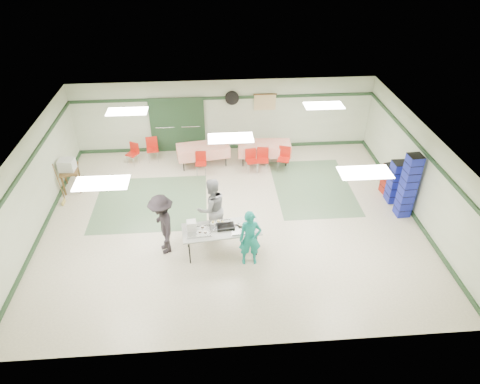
{
  "coord_description": "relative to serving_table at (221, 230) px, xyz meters",
  "views": [
    {
      "loc": [
        -0.53,
        -10.22,
        7.82
      ],
      "look_at": [
        0.23,
        -0.3,
        1.14
      ],
      "focal_mm": 32.0,
      "sensor_mm": 36.0,
      "label": 1
    }
  ],
  "objects": [
    {
      "name": "sheet_tray_right",
      "position": [
        0.56,
        -0.06,
        0.05
      ],
      "size": [
        0.67,
        0.54,
        0.02
      ],
      "primitive_type": "cube",
      "rotation": [
        0.0,
        0.0,
        0.11
      ],
      "color": "silver",
      "rests_on": "serving_table"
    },
    {
      "name": "crate_stack_blue_b",
      "position": [
        5.5,
        1.23,
        0.3
      ],
      "size": [
        0.41,
        0.41,
        2.05
      ],
      "primitive_type": "cube",
      "rotation": [
        0.0,
        0.0,
        0.05
      ],
      "color": "#1B22A4",
      "rests_on": "floor"
    },
    {
      "name": "foam_box_stack",
      "position": [
        -0.77,
        0.02,
        0.18
      ],
      "size": [
        0.27,
        0.25,
        0.28
      ],
      "primitive_type": "cube",
      "rotation": [
        0.0,
        0.0,
        0.11
      ],
      "color": "white",
      "rests_on": "serving_table"
    },
    {
      "name": "wall_back",
      "position": [
        0.35,
        5.93,
        0.63
      ],
      "size": [
        11.0,
        0.0,
        11.0
      ],
      "primitive_type": "plane",
      "rotation": [
        1.57,
        0.0,
        0.0
      ],
      "color": "beige",
      "rests_on": "floor"
    },
    {
      "name": "ceiling",
      "position": [
        0.35,
        1.43,
        1.98
      ],
      "size": [
        11.0,
        11.0,
        0.0
      ],
      "primitive_type": "plane",
      "rotation": [
        3.14,
        0.0,
        0.0
      ],
      "color": "white",
      "rests_on": "wall_back"
    },
    {
      "name": "wall_fan",
      "position": [
        0.65,
        5.87,
        1.33
      ],
      "size": [
        0.5,
        0.1,
        0.5
      ],
      "primitive_type": "cylinder",
      "rotation": [
        1.57,
        0.0,
        0.0
      ],
      "color": "black",
      "rests_on": "wall_back"
    },
    {
      "name": "baseboard_left",
      "position": [
        -5.12,
        1.43,
        -0.66
      ],
      "size": [
        0.06,
        9.0,
        0.12
      ],
      "primitive_type": "cube",
      "rotation": [
        0.0,
        0.0,
        1.57
      ],
      "color": "#203A21",
      "rests_on": "floor"
    },
    {
      "name": "double_door_left",
      "position": [
        -1.85,
        5.87,
        0.33
      ],
      "size": [
        0.9,
        0.06,
        2.1
      ],
      "primitive_type": "cube",
      "color": "gray",
      "rests_on": "floor"
    },
    {
      "name": "baking_pan",
      "position": [
        0.11,
        0.03,
        0.08
      ],
      "size": [
        0.5,
        0.34,
        0.08
      ],
      "primitive_type": "cube",
      "rotation": [
        0.0,
        0.0,
        0.11
      ],
      "color": "black",
      "rests_on": "serving_table"
    },
    {
      "name": "trim_back",
      "position": [
        0.35,
        5.9,
        1.33
      ],
      "size": [
        11.0,
        0.06,
        0.1
      ],
      "primitive_type": "cube",
      "color": "#203A21",
      "rests_on": "wall_back"
    },
    {
      "name": "volunteer_teal",
      "position": [
        0.71,
        -0.49,
        0.07
      ],
      "size": [
        0.58,
        0.38,
        1.58
      ],
      "primitive_type": "imported",
      "rotation": [
        0.0,
        0.0,
        0.01
      ],
      "color": "#138479",
      "rests_on": "floor"
    },
    {
      "name": "office_printer",
      "position": [
        -4.8,
        3.41,
        0.21
      ],
      "size": [
        0.5,
        0.44,
        0.38
      ],
      "primitive_type": "cube",
      "rotation": [
        0.0,
        0.0,
        -0.06
      ],
      "color": "#B9BAB5",
      "rests_on": "printer_table"
    },
    {
      "name": "crate_stack_blue_a",
      "position": [
        5.5,
        1.97,
        -0.02
      ],
      "size": [
        0.43,
        0.43,
        1.39
      ],
      "primitive_type": "cube",
      "rotation": [
        0.0,
        0.0,
        0.01
      ],
      "color": "#1B22A4",
      "rests_on": "floor"
    },
    {
      "name": "wall_front",
      "position": [
        0.35,
        -3.07,
        0.63
      ],
      "size": [
        11.0,
        0.0,
        11.0
      ],
      "primitive_type": "plane",
      "rotation": [
        -1.57,
        0.0,
        0.0
      ],
      "color": "beige",
      "rests_on": "floor"
    },
    {
      "name": "volunteer_grey",
      "position": [
        -0.23,
        0.74,
        0.18
      ],
      "size": [
        1.08,
        0.98,
        1.81
      ],
      "primitive_type": "imported",
      "rotation": [
        0.0,
        0.0,
        3.56
      ],
      "color": "gray",
      "rests_on": "floor"
    },
    {
      "name": "dining_table_a",
      "position": [
        1.74,
        4.74,
        -0.15
      ],
      "size": [
        1.91,
        0.95,
        0.77
      ],
      "rotation": [
        0.0,
        0.0,
        -0.06
      ],
      "color": "red",
      "rests_on": "floor"
    },
    {
      "name": "baseboard_right",
      "position": [
        5.82,
        1.43,
        -0.66
      ],
      "size": [
        0.06,
        9.0,
        0.12
      ],
      "primitive_type": "cube",
      "rotation": [
        0.0,
        0.0,
        1.57
      ],
      "color": "#203A21",
      "rests_on": "floor"
    },
    {
      "name": "volunteer_dark",
      "position": [
        -1.53,
        0.15,
        0.16
      ],
      "size": [
        0.94,
        1.27,
        1.76
      ],
      "primitive_type": "imported",
      "rotation": [
        0.0,
        0.0,
        -1.3
      ],
      "color": "black",
      "rests_on": "floor"
    },
    {
      "name": "printer_table",
      "position": [
        -4.8,
        3.47,
        -0.08
      ],
      "size": [
        0.73,
        0.96,
        0.74
      ],
      "rotation": [
        0.0,
        0.0,
        0.2
      ],
      "color": "brown",
      "rests_on": "floor"
    },
    {
      "name": "chair_a",
      "position": [
        1.61,
        4.17,
        -0.2
      ],
      "size": [
        0.44,
        0.44,
        0.86
      ],
      "rotation": [
        0.0,
        0.0,
        -0.12
      ],
      "color": "red",
      "rests_on": "floor"
    },
    {
      "name": "chair_loose_b",
      "position": [
        -2.97,
        5.0,
        -0.23
      ],
      "size": [
        0.51,
        0.51,
        0.8
      ],
      "rotation": [
        0.0,
        0.0,
        -0.53
      ],
      "color": "red",
      "rests_on": "floor"
    },
    {
      "name": "double_door_right",
      "position": [
        -0.9,
        5.87,
        0.33
      ],
      "size": [
        0.9,
        0.06,
        2.1
      ],
      "primitive_type": "cube",
      "color": "gray",
      "rests_on": "floor"
    },
    {
      "name": "trim_right",
      "position": [
        5.82,
        1.43,
        1.33
      ],
      "size": [
        0.06,
        9.0,
        0.1
      ],
      "primitive_type": "cube",
      "rotation": [
        0.0,
        0.0,
        1.57
      ],
      "color": "#203A21",
      "rests_on": "wall_back"
    },
    {
      "name": "chair_d",
      "position": [
        -0.55,
        4.16,
        -0.23
      ],
      "size": [
        0.38,
        0.38,
        0.8
      ],
      "rotation": [
        0.0,
        0.0,
        -0.02
      ],
      "color": "red",
      "rests_on": "floor"
    },
    {
      "name": "wall_left",
      "position": [
        -5.15,
        1.43,
        0.63
      ],
      "size": [
        0.0,
        9.0,
        9.0
      ],
      "primitive_type": "plane",
      "rotation": [
        1.57,
        0.0,
        1.57
      ],
      "color": "beige",
      "rests_on": "floor"
    },
    {
      "name": "sheet_tray_mid",
      "position": [
        -0.02,
        0.13,
        0.05
      ],
      "size": [
        0.61,
        0.49,
        0.02
      ],
      "primitive_type": "cube",
      "rotation": [
        0.0,
        0.0,
        0.11
      ],
      "color": "silver",
      "rests_on": "serving_table"
    },
    {
      "name": "floor",
      "position": [
        0.35,
        1.43,
        -0.72
      ],
      "size": [
        11.0,
        11.0,
        0.0
      ],
      "primitive_type": "plane",
      "color": "beige",
      "rests_on": "ground"
    },
    {
      "name": "wall_right",
      "position": [
        5.85,
        1.43,
        0.63
      ],
      "size": [
        0.0,
        9.0,
        9.0
      ],
      "primitive_type": "plane",
      "rotation": [
        1.57,
        0.0,
        -1.57
      ],
      "color": "beige",
      "rests_on": "floor"
    },
    {
      "name": "trim_left",
      "position": [
        -5.12,
        1.43,
        1.33
      ],
      "size": [
        0.06,
        9.0,
        0.1
      ],
      "primitive_type": "cube",
      "rotation": [
        0.0,
        0.0,
        1.57
      ],
      "color": "#203A21",
      "rests_on": "wall_back"
    },
    {
      "name": "sheet_tray_left",
      "position": [
        -0.59,
        -0.1,
        0.05
      ],
      "size": [
        0.68,
        0.54,
        0.02
      ],
      "primitive_type": "cube",
      "rotation": [
        0.0,
        0.0,
        0.11
      ],
      "color": "silver",
      "rests_on": "serving_table"
    },
    {
      "name": "scroll_banner",
      "position": [
        1.85,
        5.87,
        1.13
      ],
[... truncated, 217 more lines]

